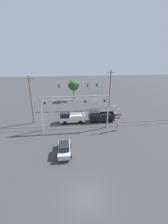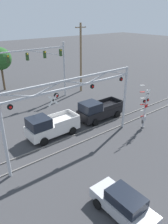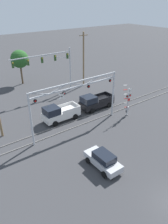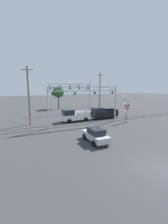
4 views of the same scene
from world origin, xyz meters
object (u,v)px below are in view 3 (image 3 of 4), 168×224
at_px(crossing_signal_mast, 128,103).
at_px(sedan_waiting, 103,160).
at_px(traffic_signal_span, 55,63).
at_px(pickup_truck_following, 95,102).
at_px(pickup_truck_lead, 59,113).
at_px(background_tree_beyond_span, 20,59).
at_px(utility_pole_right, 84,59).
at_px(crossing_gantry, 77,96).

distance_m(crossing_signal_mast, sedan_waiting, 11.47).
relative_size(traffic_signal_span, pickup_truck_following, 1.99).
bearing_deg(pickup_truck_lead, background_tree_beyond_span, 84.40).
distance_m(pickup_truck_lead, utility_pole_right, 14.38).
bearing_deg(traffic_signal_span, sedan_waiting, -107.07).
xyz_separation_m(crossing_gantry, crossing_signal_mast, (7.56, -1.38, -2.51)).
height_order(sedan_waiting, utility_pole_right, utility_pole_right).
height_order(crossing_signal_mast, sedan_waiting, crossing_signal_mast).
distance_m(sedan_waiting, background_tree_beyond_span, 27.61).
bearing_deg(sedan_waiting, traffic_signal_span, 72.93).
bearing_deg(pickup_truck_lead, crossing_gantry, -75.77).
xyz_separation_m(traffic_signal_span, sedan_waiting, (-5.91, -19.25, -4.47)).
bearing_deg(crossing_signal_mast, background_tree_beyond_span, 107.64).
xyz_separation_m(sedan_waiting, background_tree_beyond_span, (2.95, 27.16, 3.94)).
height_order(pickup_truck_following, utility_pole_right, utility_pole_right).
xyz_separation_m(crossing_signal_mast, background_tree_beyond_span, (-6.71, 21.11, 2.79)).
bearing_deg(crossing_signal_mast, pickup_truck_following, 116.82).
xyz_separation_m(crossing_gantry, sedan_waiting, (-2.10, -7.43, -3.66)).
distance_m(pickup_truck_lead, sedan_waiting, 10.59).
distance_m(crossing_signal_mast, traffic_signal_span, 14.11).
bearing_deg(pickup_truck_lead, crossing_signal_mast, -28.07).
bearing_deg(pickup_truck_lead, traffic_signal_span, 62.29).
bearing_deg(sedan_waiting, crossing_signal_mast, 32.08).
xyz_separation_m(crossing_signal_mast, traffic_signal_span, (-3.75, 13.19, 3.32)).
bearing_deg(pickup_truck_lead, pickup_truck_following, -0.65).
xyz_separation_m(crossing_gantry, traffic_signal_span, (3.81, 11.81, 0.81)).
xyz_separation_m(traffic_signal_span, background_tree_beyond_span, (-2.96, 7.92, -0.53)).
bearing_deg(pickup_truck_following, traffic_signal_span, 99.92).
distance_m(pickup_truck_following, sedan_waiting, 12.83).
distance_m(crossing_signal_mast, utility_pole_right, 13.85).
distance_m(pickup_truck_lead, pickup_truck_following, 6.13).
height_order(pickup_truck_lead, pickup_truck_following, same).
bearing_deg(pickup_truck_following, pickup_truck_lead, 179.35).
relative_size(pickup_truck_lead, pickup_truck_following, 0.95).
relative_size(crossing_signal_mast, utility_pole_right, 0.50).
xyz_separation_m(pickup_truck_following, sedan_waiting, (-7.45, -10.44, -0.25)).
bearing_deg(background_tree_beyond_span, crossing_gantry, -92.48).
distance_m(crossing_gantry, background_tree_beyond_span, 19.75).
relative_size(pickup_truck_following, utility_pole_right, 0.55).
height_order(crossing_gantry, background_tree_beyond_span, background_tree_beyond_span).
distance_m(sedan_waiting, utility_pole_right, 23.14).
bearing_deg(background_tree_beyond_span, pickup_truck_following, -74.95).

